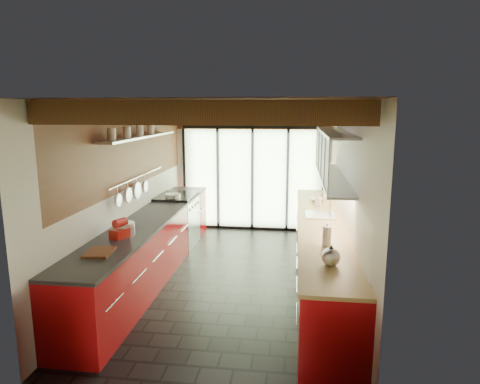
% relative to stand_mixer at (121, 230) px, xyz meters
% --- Properties ---
extents(ground, '(5.50, 5.50, 0.00)m').
position_rel_stand_mixer_xyz_m(ground, '(1.27, 1.07, -1.02)').
color(ground, black).
rests_on(ground, ground).
extents(room_shell, '(5.50, 5.50, 5.50)m').
position_rel_stand_mixer_xyz_m(room_shell, '(1.27, 1.07, 0.63)').
color(room_shell, silver).
rests_on(room_shell, ground).
extents(ceiling_beams, '(3.14, 5.06, 4.90)m').
position_rel_stand_mixer_xyz_m(ceiling_beams, '(1.27, 1.45, 1.44)').
color(ceiling_beams, '#593316').
rests_on(ceiling_beams, ground).
extents(glass_door, '(2.95, 0.10, 2.90)m').
position_rel_stand_mixer_xyz_m(glass_door, '(1.27, 3.76, 0.64)').
color(glass_door, '#C6EAAD').
rests_on(glass_door, ground).
extents(left_counter, '(0.68, 5.00, 0.92)m').
position_rel_stand_mixer_xyz_m(left_counter, '(-0.00, 1.07, -0.56)').
color(left_counter, '#AA0C10').
rests_on(left_counter, ground).
extents(range_stove, '(0.66, 0.90, 0.97)m').
position_rel_stand_mixer_xyz_m(range_stove, '(-0.00, 2.52, -0.55)').
color(range_stove, silver).
rests_on(range_stove, ground).
extents(right_counter, '(0.68, 5.00, 0.92)m').
position_rel_stand_mixer_xyz_m(right_counter, '(2.54, 1.07, -0.56)').
color(right_counter, '#AA0C10').
rests_on(right_counter, ground).
extents(sink_assembly, '(0.45, 0.52, 0.43)m').
position_rel_stand_mixer_xyz_m(sink_assembly, '(2.56, 1.47, -0.06)').
color(sink_assembly, silver).
rests_on(sink_assembly, right_counter).
extents(upper_cabinets_right, '(0.34, 3.00, 3.00)m').
position_rel_stand_mixer_xyz_m(upper_cabinets_right, '(2.70, 1.37, 0.83)').
color(upper_cabinets_right, silver).
rests_on(upper_cabinets_right, ground).
extents(left_wall_fixtures, '(0.28, 2.60, 0.96)m').
position_rel_stand_mixer_xyz_m(left_wall_fixtures, '(-0.20, 1.21, 0.86)').
color(left_wall_fixtures, silver).
rests_on(left_wall_fixtures, ground).
extents(stand_mixer, '(0.25, 0.31, 0.25)m').
position_rel_stand_mixer_xyz_m(stand_mixer, '(0.00, 0.00, 0.00)').
color(stand_mixer, '#B0170E').
rests_on(stand_mixer, left_counter).
extents(pot_large, '(0.32, 0.32, 0.16)m').
position_rel_stand_mixer_xyz_m(pot_large, '(0.00, 0.11, -0.02)').
color(pot_large, silver).
rests_on(pot_large, left_counter).
extents(pot_small, '(0.29, 0.29, 0.11)m').
position_rel_stand_mixer_xyz_m(pot_small, '(0.00, 2.29, -0.05)').
color(pot_small, silver).
rests_on(pot_small, left_counter).
extents(cutting_board, '(0.31, 0.41, 0.03)m').
position_rel_stand_mixer_xyz_m(cutting_board, '(0.00, -0.63, -0.08)').
color(cutting_board, brown).
rests_on(cutting_board, left_counter).
extents(kettle, '(0.25, 0.27, 0.23)m').
position_rel_stand_mixer_xyz_m(kettle, '(2.54, -0.66, 0.00)').
color(kettle, silver).
rests_on(kettle, right_counter).
extents(paper_towel, '(0.11, 0.11, 0.28)m').
position_rel_stand_mixer_xyz_m(paper_towel, '(2.54, -0.01, 0.02)').
color(paper_towel, white).
rests_on(paper_towel, right_counter).
extents(soap_bottle, '(0.11, 0.11, 0.21)m').
position_rel_stand_mixer_xyz_m(soap_bottle, '(2.54, 2.12, 0.00)').
color(soap_bottle, silver).
rests_on(soap_bottle, right_counter).
extents(bowl, '(0.27, 0.27, 0.06)m').
position_rel_stand_mixer_xyz_m(bowl, '(2.54, 2.46, -0.07)').
color(bowl, silver).
rests_on(bowl, right_counter).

